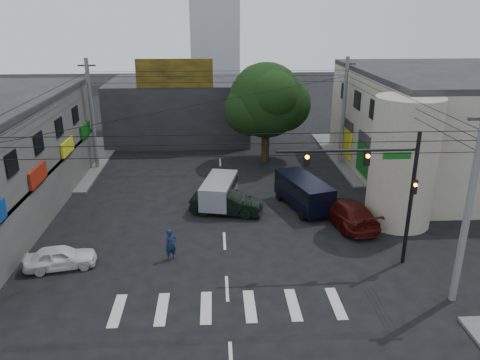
{
  "coord_description": "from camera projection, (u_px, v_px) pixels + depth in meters",
  "views": [
    {
      "loc": [
        -0.47,
        -22.55,
        12.76
      ],
      "look_at": [
        1.03,
        4.0,
        3.06
      ],
      "focal_mm": 35.0,
      "sensor_mm": 36.0,
      "label": 1
    }
  ],
  "objects": [
    {
      "name": "silver_minivan",
      "position": [
        219.0,
        193.0,
        32.08
      ],
      "size": [
        5.21,
        3.73,
        1.91
      ],
      "primitive_type": null,
      "rotation": [
        0.0,
        0.0,
        1.35
      ],
      "color": "#A1A4A8",
      "rests_on": "ground"
    },
    {
      "name": "traffic_officer",
      "position": [
        171.0,
        245.0,
        25.1
      ],
      "size": [
        1.01,
        0.98,
        1.77
      ],
      "primitive_type": "imported",
      "rotation": [
        0.0,
        0.0,
        0.52
      ],
      "color": "#122040",
      "rests_on": "ground"
    },
    {
      "name": "traffic_gantry",
      "position": [
        381.0,
        178.0,
        23.37
      ],
      "size": [
        7.1,
        0.35,
        7.2
      ],
      "color": "black",
      "rests_on": "ground"
    },
    {
      "name": "street_tree",
      "position": [
        266.0,
        101.0,
        39.83
      ],
      "size": [
        6.4,
        6.4,
        8.7
      ],
      "color": "black",
      "rests_on": "ground"
    },
    {
      "name": "utility_pole_near_right",
      "position": [
        468.0,
        209.0,
        20.31
      ],
      "size": [
        0.32,
        0.32,
        9.2
      ],
      "primitive_type": "cylinder",
      "color": "#59595B",
      "rests_on": "ground"
    },
    {
      "name": "maroon_sedan",
      "position": [
        348.0,
        212.0,
        29.34
      ],
      "size": [
        4.28,
        6.28,
        1.58
      ],
      "primitive_type": "imported",
      "rotation": [
        0.0,
        0.0,
        3.34
      ],
      "color": "#440E09",
      "rests_on": "ground"
    },
    {
      "name": "sidewalk_far_right",
      "position": [
        414.0,
        155.0,
        43.36
      ],
      "size": [
        16.0,
        16.0,
        0.15
      ],
      "primitive_type": "cube",
      "color": "#514F4C",
      "rests_on": "ground"
    },
    {
      "name": "building_right",
      "position": [
        445.0,
        126.0,
        37.33
      ],
      "size": [
        14.0,
        18.0,
        8.0
      ],
      "primitive_type": "cube",
      "color": "gray",
      "rests_on": "ground"
    },
    {
      "name": "navy_van",
      "position": [
        304.0,
        194.0,
        31.68
      ],
      "size": [
        6.3,
        4.9,
        2.07
      ],
      "primitive_type": null,
      "rotation": [
        0.0,
        0.0,
        1.87
      ],
      "color": "black",
      "rests_on": "ground"
    },
    {
      "name": "ground",
      "position": [
        225.0,
        258.0,
        25.55
      ],
      "size": [
        160.0,
        160.0,
        0.0
      ],
      "primitive_type": "plane",
      "color": "black",
      "rests_on": "ground"
    },
    {
      "name": "utility_pole_far_right",
      "position": [
        344.0,
        112.0,
        39.54
      ],
      "size": [
        0.32,
        0.32,
        9.2
      ],
      "primitive_type": "cylinder",
      "color": "#59595B",
      "rests_on": "ground"
    },
    {
      "name": "corner_column",
      "position": [
        403.0,
        162.0,
        28.52
      ],
      "size": [
        4.0,
        4.0,
        8.0
      ],
      "primitive_type": "cylinder",
      "color": "gray",
      "rests_on": "ground"
    },
    {
      "name": "billboard",
      "position": [
        174.0,
        73.0,
        42.63
      ],
      "size": [
        7.0,
        0.3,
        2.6
      ],
      "primitive_type": "cube",
      "color": "olive",
      "rests_on": "building_far"
    },
    {
      "name": "utility_pole_far_left",
      "position": [
        92.0,
        115.0,
        38.43
      ],
      "size": [
        0.32,
        0.32,
        9.2
      ],
      "primitive_type": "cylinder",
      "color": "#59595B",
      "rests_on": "ground"
    },
    {
      "name": "white_compact",
      "position": [
        60.0,
        257.0,
        24.38
      ],
      "size": [
        2.85,
        4.17,
        1.23
      ],
      "primitive_type": "imported",
      "rotation": [
        0.0,
        0.0,
        1.77
      ],
      "color": "white",
      "rests_on": "ground"
    },
    {
      "name": "building_far",
      "position": [
        180.0,
        109.0,
        48.7
      ],
      "size": [
        14.0,
        10.0,
        6.0
      ],
      "primitive_type": "cube",
      "color": "#232326",
      "rests_on": "ground"
    },
    {
      "name": "sidewalk_far_left",
      "position": [
        17.0,
        162.0,
        41.46
      ],
      "size": [
        16.0,
        16.0,
        0.15
      ],
      "primitive_type": "cube",
      "color": "#514F4C",
      "rests_on": "ground"
    },
    {
      "name": "dark_sedan",
      "position": [
        227.0,
        203.0,
        30.82
      ],
      "size": [
        3.59,
        5.41,
        1.56
      ],
      "primitive_type": "imported",
      "rotation": [
        0.0,
        0.0,
        1.36
      ],
      "color": "black",
      "rests_on": "ground"
    }
  ]
}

